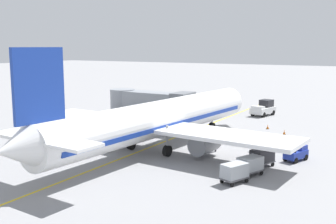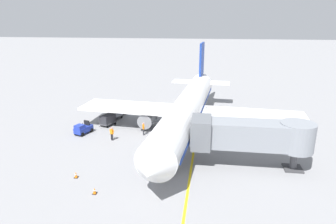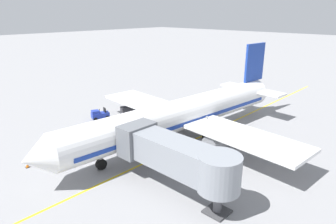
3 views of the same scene
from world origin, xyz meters
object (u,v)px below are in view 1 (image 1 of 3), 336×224
(ground_crew_wing_walker, at_px, (256,142))
(safety_cone_nose_right, at_px, (284,132))
(baggage_tug_lead, at_px, (296,153))
(baggage_cart_second_in_train, at_px, (250,164))
(ground_crew_loader, at_px, (216,142))
(pushback_tractor, at_px, (263,108))
(safety_cone_nose_left, at_px, (268,127))
(parked_airliner, at_px, (159,119))
(baggage_cart_front, at_px, (262,156))
(jet_bridge, at_px, (150,102))
(baggage_cart_third_in_train, at_px, (235,171))

(ground_crew_wing_walker, height_order, safety_cone_nose_right, ground_crew_wing_walker)
(baggage_tug_lead, bearing_deg, safety_cone_nose_right, 109.93)
(baggage_cart_second_in_train, distance_m, ground_crew_loader, 8.09)
(pushback_tractor, height_order, safety_cone_nose_left, pushback_tractor)
(ground_crew_wing_walker, xyz_separation_m, safety_cone_nose_right, (0.45, 9.45, -0.66))
(baggage_cart_second_in_train, height_order, ground_crew_loader, ground_crew_loader)
(safety_cone_nose_right, bearing_deg, ground_crew_wing_walker, -92.76)
(parked_airliner, relative_size, safety_cone_nose_right, 63.31)
(pushback_tractor, height_order, safety_cone_nose_right, pushback_tractor)
(baggage_tug_lead, height_order, baggage_cart_front, baggage_tug_lead)
(parked_airliner, distance_m, baggage_cart_front, 11.51)
(baggage_cart_front, distance_m, baggage_cart_second_in_train, 2.97)
(jet_bridge, height_order, baggage_cart_second_in_train, jet_bridge)
(ground_crew_loader, bearing_deg, safety_cone_nose_right, 71.45)
(baggage_cart_third_in_train, bearing_deg, baggage_cart_front, 84.77)
(baggage_cart_third_in_train, height_order, ground_crew_loader, ground_crew_loader)
(parked_airliner, relative_size, baggage_cart_second_in_train, 12.68)
(ground_crew_wing_walker, height_order, safety_cone_nose_left, ground_crew_wing_walker)
(ground_crew_loader, relative_size, safety_cone_nose_left, 2.86)
(pushback_tractor, relative_size, ground_crew_loader, 2.82)
(jet_bridge, xyz_separation_m, baggage_tug_lead, (20.48, -6.27, -2.74))
(jet_bridge, bearing_deg, ground_crew_wing_walker, -16.31)
(parked_airliner, relative_size, baggage_tug_lead, 13.56)
(ground_crew_wing_walker, relative_size, safety_cone_nose_right, 2.86)
(parked_airliner, xyz_separation_m, pushback_tractor, (2.94, 26.47, -2.09))
(baggage_cart_second_in_train, height_order, safety_cone_nose_right, baggage_cart_second_in_train)
(safety_cone_nose_right, bearing_deg, pushback_tractor, 117.56)
(baggage_cart_third_in_train, xyz_separation_m, ground_crew_wing_walker, (-1.76, 10.62, 0.00))
(parked_airliner, relative_size, ground_crew_loader, 22.10)
(jet_bridge, xyz_separation_m, baggage_cart_second_in_train, (18.19, -12.80, -2.50))
(ground_crew_wing_walker, distance_m, ground_crew_loader, 4.21)
(pushback_tractor, distance_m, baggage_cart_third_in_train, 33.51)
(ground_crew_wing_walker, xyz_separation_m, safety_cone_nose_left, (-2.33, 11.85, -0.66))
(pushback_tractor, bearing_deg, baggage_cart_third_in_train, -76.49)
(baggage_cart_third_in_train, relative_size, safety_cone_nose_left, 4.99)
(parked_airliner, distance_m, ground_crew_loader, 6.34)
(baggage_tug_lead, distance_m, safety_cone_nose_right, 11.74)
(parked_airliner, relative_size, jet_bridge, 3.11)
(baggage_cart_front, height_order, safety_cone_nose_left, baggage_cart_front)
(baggage_cart_front, bearing_deg, ground_crew_wing_walker, 113.73)
(pushback_tractor, height_order, ground_crew_loader, pushback_tractor)
(parked_airliner, xyz_separation_m, safety_cone_nose_right, (9.47, 13.97, -2.90))
(baggage_tug_lead, bearing_deg, safety_cone_nose_left, 116.80)
(baggage_tug_lead, height_order, baggage_cart_second_in_train, baggage_tug_lead)
(baggage_cart_front, bearing_deg, parked_airliner, 176.85)
(ground_crew_wing_walker, bearing_deg, jet_bridge, 163.69)
(jet_bridge, relative_size, baggage_cart_second_in_train, 4.08)
(baggage_tug_lead, height_order, safety_cone_nose_right, baggage_tug_lead)
(baggage_cart_front, bearing_deg, ground_crew_loader, 154.04)
(pushback_tractor, height_order, ground_crew_wing_walker, pushback_tractor)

